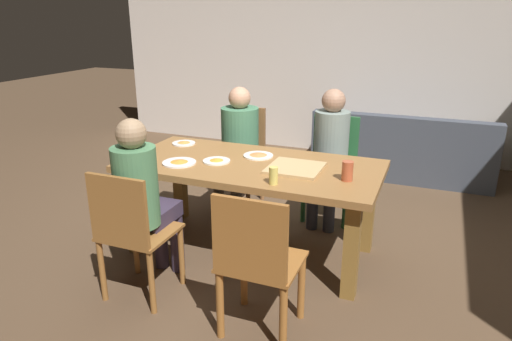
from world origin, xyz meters
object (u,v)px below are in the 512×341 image
at_px(chair_3, 257,262).
at_px(person_0, 143,194).
at_px(drinking_glass_1, 347,171).
at_px(plate_2, 217,161).
at_px(drinking_glass_0, 273,176).
at_px(chair_0, 131,230).
at_px(chair_2, 332,163).
at_px(chair_1, 244,154).
at_px(plate_0, 179,162).
at_px(person_2, 330,146).
at_px(plate_1, 258,155).
at_px(person_1, 238,138).
at_px(pizza_box_0, 295,168).
at_px(dining_table, 251,176).
at_px(plate_3, 184,143).
at_px(couch, 402,153).

bearing_deg(chair_3, person_0, 166.79).
height_order(person_0, drinking_glass_1, person_0).
relative_size(chair_3, plate_2, 4.37).
bearing_deg(drinking_glass_0, person_0, -153.66).
distance_m(chair_0, person_0, 0.25).
distance_m(chair_2, drinking_glass_0, 1.35).
relative_size(chair_1, plate_2, 4.50).
height_order(plate_0, plate_2, same).
xyz_separation_m(person_2, chair_3, (-0.00, -1.76, -0.21)).
height_order(chair_1, plate_1, chair_1).
height_order(person_1, chair_3, person_1).
bearing_deg(plate_2, person_0, -106.83).
xyz_separation_m(person_0, pizza_box_0, (0.82, 0.73, 0.05)).
distance_m(chair_2, chair_3, 1.90).
bearing_deg(chair_0, chair_1, 90.00).
xyz_separation_m(person_1, plate_2, (0.21, -0.87, 0.06)).
distance_m(person_2, chair_3, 1.77).
bearing_deg(drinking_glass_0, drinking_glass_1, 29.52).
xyz_separation_m(person_0, chair_2, (0.89, 1.69, -0.19)).
distance_m(dining_table, person_2, 0.91).
xyz_separation_m(person_2, plate_0, (-0.93, -1.01, 0.05)).
distance_m(dining_table, plate_0, 0.56).
height_order(plate_3, drinking_glass_0, drinking_glass_0).
bearing_deg(person_0, couch, 65.64).
bearing_deg(person_0, person_1, 90.00).
bearing_deg(chair_3, plate_3, 133.69).
distance_m(chair_0, plate_2, 0.90).
distance_m(chair_1, couch, 2.02).
distance_m(person_0, plate_1, 1.03).
bearing_deg(plate_3, person_2, 24.03).
relative_size(person_1, person_2, 0.97).
bearing_deg(couch, drinking_glass_0, -103.09).
bearing_deg(chair_0, chair_3, -3.16).
relative_size(person_1, chair_3, 1.28).
height_order(plate_2, couch, plate_2).
relative_size(chair_0, plate_1, 3.82).
height_order(plate_2, drinking_glass_0, drinking_glass_0).
bearing_deg(person_1, plate_0, -92.38).
bearing_deg(plate_2, chair_2, 55.88).
xyz_separation_m(pizza_box_0, plate_0, (-0.86, -0.19, -0.00)).
height_order(pizza_box_0, plate_0, plate_0).
relative_size(person_2, plate_1, 5.08).
height_order(chair_2, pizza_box_0, chair_2).
xyz_separation_m(person_1, drinking_glass_1, (1.22, -0.91, 0.12)).
relative_size(plate_1, drinking_glass_1, 1.74).
bearing_deg(person_1, plate_2, -76.67).
relative_size(dining_table, plate_0, 7.63).
xyz_separation_m(plate_3, drinking_glass_1, (1.51, -0.39, 0.06)).
height_order(chair_1, chair_2, chair_1).
distance_m(chair_0, plate_1, 1.20).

